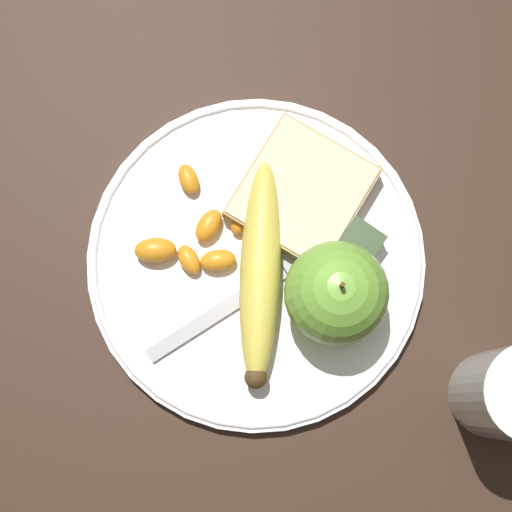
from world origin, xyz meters
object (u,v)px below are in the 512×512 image
(banana, at_px, (260,272))
(fork, at_px, (262,282))
(apple, at_px, (336,293))
(plate, at_px, (256,261))
(jam_packet, at_px, (357,247))
(juice_glass, at_px, (510,394))
(bread_slice, at_px, (301,193))

(banana, bearing_deg, fork, 52.23)
(banana, relative_size, fork, 0.96)
(apple, bearing_deg, plate, -82.76)
(apple, xyz_separation_m, jam_packet, (-0.05, -0.01, -0.03))
(apple, xyz_separation_m, fork, (0.02, -0.06, -0.04))
(plate, xyz_separation_m, juice_glass, (-0.02, 0.22, 0.04))
(apple, distance_m, bread_slice, 0.10)
(plate, xyz_separation_m, apple, (-0.01, 0.07, 0.05))
(banana, bearing_deg, plate, -129.16)
(banana, xyz_separation_m, fork, (0.00, 0.00, -0.01))
(plate, height_order, jam_packet, jam_packet)
(fork, bearing_deg, juice_glass, -58.75)
(plate, bearing_deg, juice_glass, 95.54)
(plate, height_order, banana, banana)
(banana, distance_m, bread_slice, 0.08)
(bread_slice, distance_m, jam_packet, 0.07)
(plate, relative_size, jam_packet, 7.37)
(banana, bearing_deg, apple, 105.83)
(bread_slice, xyz_separation_m, fork, (0.08, 0.02, -0.01))
(juice_glass, xyz_separation_m, banana, (0.03, -0.21, -0.02))
(apple, relative_size, fork, 0.50)
(apple, relative_size, banana, 0.52)
(plate, xyz_separation_m, jam_packet, (-0.06, 0.06, 0.01))
(banana, xyz_separation_m, bread_slice, (-0.07, -0.01, -0.01))
(jam_packet, bearing_deg, fork, -35.40)
(apple, bearing_deg, fork, -69.38)
(banana, bearing_deg, bread_slice, -171.44)
(plate, distance_m, juice_glass, 0.23)
(juice_glass, relative_size, fork, 0.62)
(apple, bearing_deg, banana, -74.17)
(fork, bearing_deg, jam_packet, -13.33)
(bread_slice, distance_m, fork, 0.08)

